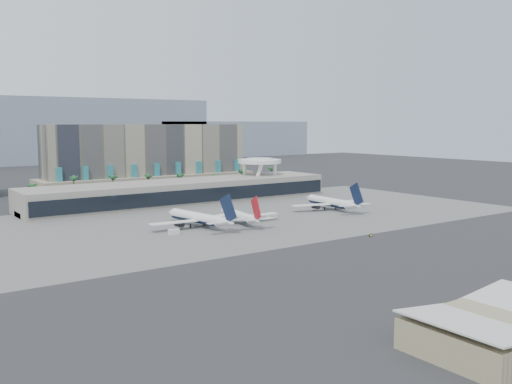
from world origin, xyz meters
TOP-DOWN VIEW (x-y plane):
  - ground at (0.00, 0.00)m, footprint 900.00×900.00m
  - apron_pad at (0.00, 55.00)m, footprint 260.00×130.00m
  - mountain_ridge at (27.88, 470.00)m, footprint 680.00×60.00m
  - hotel at (10.00, 174.41)m, footprint 140.00×30.00m
  - terminal at (0.00, 109.84)m, footprint 170.00×32.50m
  - saucer_structure at (55.00, 116.00)m, footprint 26.00×26.00m
  - palm_row at (7.00, 145.00)m, footprint 157.80×2.80m
  - hangar_left at (-45.00, -102.00)m, footprint 36.65×22.60m
  - airliner_left at (-29.69, 41.91)m, footprint 43.53×45.09m
  - airliner_centre at (-11.42, 39.29)m, footprint 38.63×40.07m
  - airliner_right at (47.51, 45.04)m, footprint 43.00×44.39m
  - service_vehicle_a at (-45.17, 33.88)m, footprint 4.27×2.23m
  - service_vehicle_b at (8.62, 42.53)m, footprint 4.03×2.34m
  - taxiway_sign at (13.55, -13.24)m, footprint 2.33×1.08m

SIDE VIEW (x-z plane):
  - ground at x=0.00m, z-range 0.00..0.00m
  - apron_pad at x=0.00m, z-range 0.00..0.06m
  - taxiway_sign at x=13.55m, z-range -0.01..1.07m
  - service_vehicle_a at x=-45.17m, z-range 0.00..2.04m
  - service_vehicle_b at x=8.62m, z-range 0.00..2.05m
  - hangar_left at x=-45.00m, z-range -0.58..6.98m
  - airliner_centre at x=-11.42m, z-range -3.45..10.47m
  - airliner_right at x=47.51m, z-range -3.80..11.52m
  - airliner_left at x=-29.69m, z-range -3.87..11.74m
  - terminal at x=0.00m, z-range -0.73..13.77m
  - palm_row at x=7.00m, z-range 3.95..17.05m
  - hotel at x=10.00m, z-range -4.19..37.81m
  - saucer_structure at x=55.00m, z-range 7.51..29.40m
  - mountain_ridge at x=27.88m, z-range -5.11..64.89m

